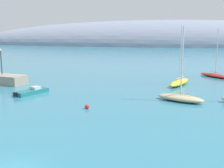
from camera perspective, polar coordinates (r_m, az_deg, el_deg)
distant_ridge at (r=201.66m, az=10.08°, el=7.78°), size 298.01×55.88×35.50m
sailboat_red_near_shore at (r=62.84m, az=20.44°, el=1.75°), size 6.74×7.39×10.06m
sailboat_yellow_outer_mooring at (r=51.47m, az=13.67°, el=0.41°), size 4.51×8.23×10.69m
sailboat_sand_end_of_line at (r=39.56m, az=13.88°, el=-2.65°), size 6.93×4.61×10.25m
motorboat_teal_foreground at (r=44.92m, az=-16.16°, el=-1.48°), size 3.86×5.88×1.01m
mooring_buoy_red at (r=34.89m, az=-5.18°, el=-4.66°), size 0.55×0.55×0.55m
harbor_lamp_post at (r=55.45m, az=-21.83°, el=4.81°), size 0.36×0.36×4.74m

